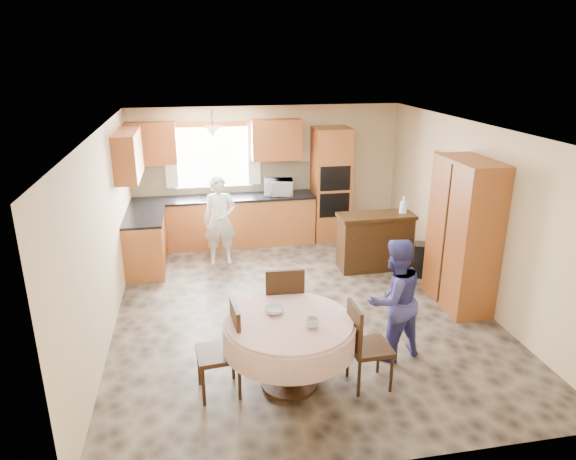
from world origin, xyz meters
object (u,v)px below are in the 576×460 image
(person_sink, at_px, (220,221))
(dining_table, at_px, (289,335))
(oven_tower, at_px, (331,185))
(cupboard, at_px, (463,235))
(chair_left, at_px, (225,345))
(sideboard, at_px, (375,243))
(chair_back, at_px, (284,304))
(chair_right, at_px, (364,342))
(person_dining, at_px, (394,300))

(person_sink, bearing_deg, dining_table, -81.90)
(oven_tower, distance_m, dining_table, 4.74)
(cupboard, xyz_separation_m, dining_table, (-2.70, -1.44, -0.43))
(cupboard, height_order, dining_table, cupboard)
(cupboard, height_order, chair_left, cupboard)
(sideboard, bearing_deg, chair_back, -132.06)
(oven_tower, bearing_deg, chair_left, -117.57)
(cupboard, relative_size, person_sink, 1.39)
(cupboard, relative_size, dining_table, 1.51)
(sideboard, height_order, person_sink, person_sink)
(oven_tower, bearing_deg, sideboard, -77.43)
(sideboard, height_order, cupboard, cupboard)
(oven_tower, xyz_separation_m, sideboard, (0.35, -1.56, -0.62))
(oven_tower, bearing_deg, dining_table, -110.22)
(sideboard, bearing_deg, chair_right, -112.26)
(cupboard, distance_m, chair_left, 3.68)
(person_sink, bearing_deg, sideboard, -15.73)
(sideboard, xyz_separation_m, person_dining, (-0.70, -2.53, 0.29))
(cupboard, bearing_deg, person_dining, -142.24)
(person_sink, distance_m, person_dining, 3.69)
(chair_right, bearing_deg, person_dining, -48.54)
(sideboard, distance_m, person_dining, 2.64)
(chair_left, bearing_deg, oven_tower, 147.00)
(dining_table, xyz_separation_m, chair_left, (-0.67, 0.03, -0.07))
(oven_tower, xyz_separation_m, dining_table, (-1.63, -4.43, -0.45))
(chair_back, bearing_deg, chair_left, 46.69)
(dining_table, bearing_deg, oven_tower, 69.78)
(cupboard, height_order, chair_back, cupboard)
(chair_back, distance_m, person_dining, 1.28)
(sideboard, relative_size, chair_right, 1.28)
(person_sink, relative_size, person_dining, 1.03)
(dining_table, relative_size, person_sink, 0.92)
(oven_tower, height_order, chair_back, oven_tower)
(cupboard, distance_m, person_dining, 1.82)
(cupboard, xyz_separation_m, chair_left, (-3.37, -1.41, -0.49))
(person_sink, height_order, person_dining, person_sink)
(oven_tower, relative_size, sideboard, 1.73)
(sideboard, height_order, dining_table, sideboard)
(dining_table, distance_m, chair_right, 0.78)
(cupboard, height_order, chair_right, cupboard)
(chair_right, bearing_deg, chair_left, 81.21)
(cupboard, bearing_deg, chair_left, -157.22)
(chair_right, distance_m, person_dining, 0.74)
(chair_left, xyz_separation_m, chair_back, (0.74, 0.70, 0.05))
(chair_right, relative_size, person_sink, 0.64)
(oven_tower, relative_size, person_sink, 1.41)
(chair_left, height_order, person_sink, person_sink)
(oven_tower, distance_m, chair_back, 4.04)
(cupboard, xyz_separation_m, person_sink, (-3.20, 2.14, -0.29))
(sideboard, bearing_deg, dining_table, -124.93)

